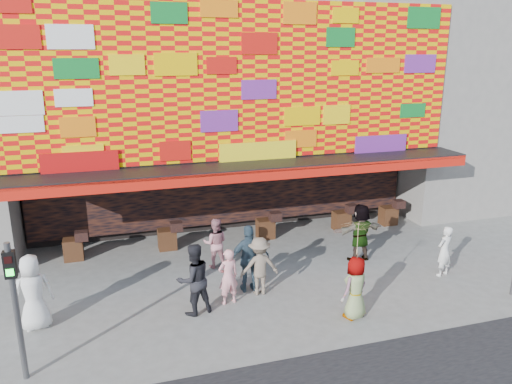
% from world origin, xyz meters
% --- Properties ---
extents(ground, '(90.00, 90.00, 0.00)m').
position_xyz_m(ground, '(0.00, 0.00, 0.00)').
color(ground, slate).
rests_on(ground, ground).
extents(shop_building, '(15.20, 9.40, 10.00)m').
position_xyz_m(shop_building, '(0.00, 8.18, 5.23)').
color(shop_building, gray).
rests_on(shop_building, ground).
extents(neighbor_right, '(11.00, 8.00, 12.00)m').
position_xyz_m(neighbor_right, '(13.00, 8.00, 6.00)').
color(neighbor_right, gray).
rests_on(neighbor_right, ground).
extents(signal_left, '(0.22, 0.20, 3.00)m').
position_xyz_m(signal_left, '(-6.20, -1.50, 1.86)').
color(signal_left, '#59595B').
rests_on(signal_left, ground).
extents(ped_a, '(1.03, 0.77, 1.89)m').
position_xyz_m(ped_a, '(-6.19, 0.52, 0.94)').
color(ped_a, white).
rests_on(ped_a, ground).
extents(ped_b, '(0.62, 0.46, 1.54)m').
position_xyz_m(ped_b, '(-1.43, 0.34, 0.77)').
color(ped_b, pink).
rests_on(ped_b, ground).
extents(ped_c, '(1.08, 0.94, 1.89)m').
position_xyz_m(ped_c, '(-2.38, 0.10, 0.95)').
color(ped_c, black).
rests_on(ped_c, ground).
extents(ped_d, '(1.09, 0.66, 1.65)m').
position_xyz_m(ped_d, '(-0.47, 0.62, 0.82)').
color(ped_d, '#786857').
rests_on(ped_d, ground).
extents(ped_e, '(1.14, 0.50, 1.93)m').
position_xyz_m(ped_e, '(-0.68, 0.88, 0.97)').
color(ped_e, '#314656').
rests_on(ped_e, ground).
extents(ped_f, '(1.78, 0.70, 1.88)m').
position_xyz_m(ped_f, '(3.28, 1.88, 0.94)').
color(ped_f, gray).
rests_on(ped_f, ground).
extents(ped_g, '(0.93, 0.79, 1.63)m').
position_xyz_m(ped_g, '(1.43, -1.30, 0.81)').
color(ped_g, gray).
rests_on(ped_g, ground).
extents(ped_h, '(0.65, 0.53, 1.54)m').
position_xyz_m(ped_h, '(5.13, 0.13, 0.77)').
color(ped_h, silver).
rests_on(ped_h, ground).
extents(ped_i, '(0.89, 0.77, 1.58)m').
position_xyz_m(ped_i, '(-1.24, 2.71, 0.79)').
color(ped_i, '#C07C85').
rests_on(ped_i, ground).
extents(parasol, '(1.04, 1.06, 1.80)m').
position_xyz_m(parasol, '(1.43, -1.30, 2.12)').
color(parasol, '#D3AF85').
rests_on(parasol, ground).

